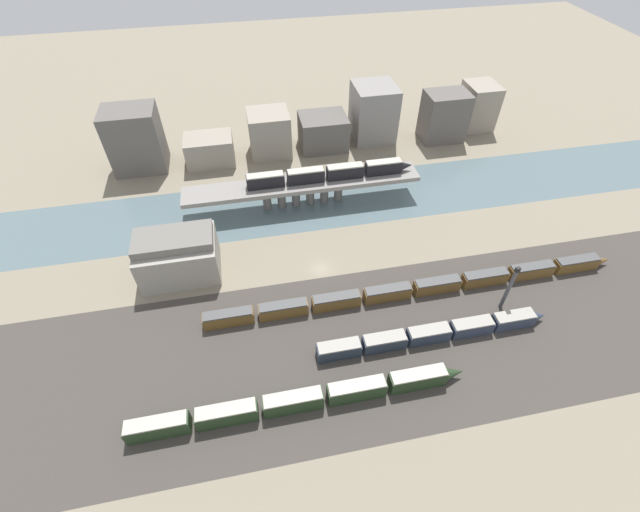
# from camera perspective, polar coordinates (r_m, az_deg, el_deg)

# --- Properties ---
(ground_plane) EXTENTS (400.00, 400.00, 0.00)m
(ground_plane) POSITION_cam_1_polar(r_m,az_deg,el_deg) (107.94, 0.16, -1.72)
(ground_plane) COLOR gray
(railbed_yard) EXTENTS (280.00, 42.00, 0.01)m
(railbed_yard) POSITION_cam_1_polar(r_m,az_deg,el_deg) (93.56, 3.11, -12.30)
(railbed_yard) COLOR #423D38
(railbed_yard) RESTS_ON ground
(river_water) EXTENTS (320.00, 25.29, 0.01)m
(river_water) POSITION_cam_1_polar(r_m,az_deg,el_deg) (127.73, -2.24, 7.03)
(river_water) COLOR slate
(river_water) RESTS_ON ground
(bridge) EXTENTS (67.57, 8.54, 7.63)m
(bridge) POSITION_cam_1_polar(r_m,az_deg,el_deg) (124.06, -2.32, 9.25)
(bridge) COLOR gray
(bridge) RESTS_ON ground
(train_on_bridge) EXTENTS (48.20, 2.93, 3.95)m
(train_on_bridge) POSITION_cam_1_polar(r_m,az_deg,el_deg) (123.25, 1.30, 10.97)
(train_on_bridge) COLOR black
(train_on_bridge) RESTS_ON bridge
(train_yard_near) EXTENTS (65.04, 2.98, 4.17)m
(train_yard_near) POSITION_cam_1_polar(r_m,az_deg,el_deg) (85.54, -2.71, -18.71)
(train_yard_near) COLOR #23381E
(train_yard_near) RESTS_ON ground
(train_yard_mid) EXTENTS (52.12, 3.17, 3.49)m
(train_yard_mid) POSITION_cam_1_polar(r_m,az_deg,el_deg) (96.78, 14.94, -9.93)
(train_yard_mid) COLOR #2D384C
(train_yard_mid) RESTS_ON ground
(train_yard_far) EXTENTS (101.10, 2.80, 3.57)m
(train_yard_far) POSITION_cam_1_polar(r_m,az_deg,el_deg) (103.93, 12.92, -4.23)
(train_yard_far) COLOR brown
(train_yard_far) RESTS_ON ground
(warehouse_building) EXTENTS (18.68, 13.16, 12.07)m
(warehouse_building) POSITION_cam_1_polar(r_m,az_deg,el_deg) (108.76, -18.40, 0.10)
(warehouse_building) COLOR #9E998E
(warehouse_building) RESTS_ON ground
(signal_tower) EXTENTS (1.00, 0.84, 13.11)m
(signal_tower) POSITION_cam_1_polar(r_m,az_deg,el_deg) (103.90, 23.87, -3.93)
(signal_tower) COLOR #4C4C51
(signal_tower) RESTS_ON ground
(city_block_far_left) EXTENTS (15.99, 12.53, 19.74)m
(city_block_far_left) POSITION_cam_1_polar(r_m,az_deg,el_deg) (149.87, -23.40, 14.06)
(city_block_far_left) COLOR #605B56
(city_block_far_left) RESTS_ON ground
(city_block_left) EXTENTS (15.29, 10.72, 9.17)m
(city_block_left) POSITION_cam_1_polar(r_m,az_deg,el_deg) (147.70, -14.48, 13.53)
(city_block_left) COLOR gray
(city_block_left) RESTS_ON ground
(city_block_center) EXTENTS (13.25, 12.48, 14.35)m
(city_block_center) POSITION_cam_1_polar(r_m,az_deg,el_deg) (148.24, -6.76, 15.95)
(city_block_center) COLOR gray
(city_block_center) RESTS_ON ground
(city_block_right) EXTENTS (15.69, 12.81, 11.08)m
(city_block_right) POSITION_cam_1_polar(r_m,az_deg,el_deg) (151.53, 0.41, 16.24)
(city_block_right) COLOR #605B56
(city_block_right) RESTS_ON ground
(city_block_far_right) EXTENTS (14.08, 14.44, 18.48)m
(city_block_far_right) POSITION_cam_1_polar(r_m,az_deg,el_deg) (156.78, 7.13, 18.48)
(city_block_far_right) COLOR gray
(city_block_far_right) RESTS_ON ground
(city_block_tall) EXTENTS (14.41, 10.48, 16.52)m
(city_block_tall) POSITION_cam_1_polar(r_m,az_deg,el_deg) (161.01, 16.19, 17.45)
(city_block_tall) COLOR #605B56
(city_block_tall) RESTS_ON ground
(city_block_low) EXTENTS (10.60, 12.04, 15.67)m
(city_block_low) POSITION_cam_1_polar(r_m,az_deg,el_deg) (172.84, 20.34, 18.24)
(city_block_low) COLOR gray
(city_block_low) RESTS_ON ground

